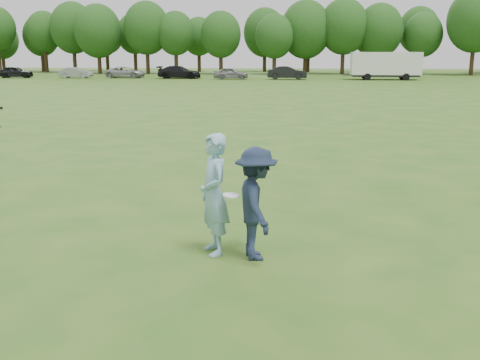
{
  "coord_description": "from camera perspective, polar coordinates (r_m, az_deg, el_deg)",
  "views": [
    {
      "loc": [
        0.78,
        -9.28,
        3.46
      ],
      "look_at": [
        -0.12,
        0.82,
        1.1
      ],
      "focal_mm": 42.0,
      "sensor_mm": 36.0,
      "label": 1
    }
  ],
  "objects": [
    {
      "name": "ground",
      "position": [
        9.93,
        0.29,
        -7.29
      ],
      "size": [
        200.0,
        200.0,
        0.0
      ],
      "primitive_type": "plane",
      "color": "#265518",
      "rests_on": "ground"
    },
    {
      "name": "thrower",
      "position": [
        9.58,
        -2.67,
        -1.48
      ],
      "size": [
        0.77,
        0.9,
        2.1
      ],
      "primitive_type": "imported",
      "rotation": [
        0.0,
        0.0,
        -1.15
      ],
      "color": "#83B4CB",
      "rests_on": "ground"
    },
    {
      "name": "defender",
      "position": [
        9.37,
        1.64,
        -2.4
      ],
      "size": [
        1.0,
        1.38,
        1.91
      ],
      "primitive_type": "imported",
      "rotation": [
        0.0,
        0.0,
        1.83
      ],
      "color": "#1C273D",
      "rests_on": "ground"
    },
    {
      "name": "car_a",
      "position": [
        77.33,
        -21.87,
        10.14
      ],
      "size": [
        4.47,
        2.28,
        1.46
      ],
      "primitive_type": "imported",
      "rotation": [
        0.0,
        0.0,
        1.71
      ],
      "color": "black",
      "rests_on": "ground"
    },
    {
      "name": "car_b",
      "position": [
        74.34,
        -16.35,
        10.42
      ],
      "size": [
        4.04,
        1.42,
        1.33
      ],
      "primitive_type": "imported",
      "rotation": [
        0.0,
        0.0,
        1.57
      ],
      "color": "gray",
      "rests_on": "ground"
    },
    {
      "name": "car_c",
      "position": [
        73.32,
        -11.54,
        10.67
      ],
      "size": [
        5.05,
        2.49,
        1.38
      ],
      "primitive_type": "imported",
      "rotation": [
        0.0,
        0.0,
        1.53
      ],
      "color": "#98989D",
      "rests_on": "ground"
    },
    {
      "name": "car_d",
      "position": [
        70.62,
        -6.19,
        10.83
      ],
      "size": [
        5.4,
        2.41,
        1.54
      ],
      "primitive_type": "imported",
      "rotation": [
        0.0,
        0.0,
        1.52
      ],
      "color": "black",
      "rests_on": "ground"
    },
    {
      "name": "car_e",
      "position": [
        68.6,
        -0.93,
        10.79
      ],
      "size": [
        4.17,
        1.74,
        1.41
      ],
      "primitive_type": "imported",
      "rotation": [
        0.0,
        0.0,
        1.59
      ],
      "color": "gray",
      "rests_on": "ground"
    },
    {
      "name": "car_f",
      "position": [
        68.42,
        4.82,
        10.79
      ],
      "size": [
        4.72,
        1.71,
        1.55
      ],
      "primitive_type": "imported",
      "rotation": [
        0.0,
        0.0,
        1.56
      ],
      "color": "black",
      "rests_on": "ground"
    },
    {
      "name": "disc_in_play",
      "position": [
        9.22,
        -0.92,
        -1.57
      ],
      "size": [
        0.3,
        0.3,
        0.06
      ],
      "color": "white",
      "rests_on": "ground"
    },
    {
      "name": "cargo_trailer",
      "position": [
        69.32,
        14.58,
        11.29
      ],
      "size": [
        9.0,
        2.75,
        3.2
      ],
      "color": "white",
      "rests_on": "ground"
    },
    {
      "name": "treeline",
      "position": [
        86.24,
        6.66,
        14.87
      ],
      "size": [
        130.35,
        18.39,
        11.74
      ],
      "color": "#332114",
      "rests_on": "ground"
    }
  ]
}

